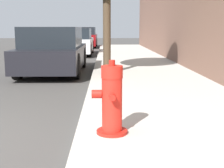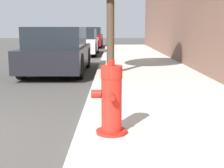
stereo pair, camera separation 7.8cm
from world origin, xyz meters
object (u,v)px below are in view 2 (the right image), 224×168
(parked_car_mid, at_px, (79,42))
(fire_hydrant, at_px, (110,101))
(parked_car_far, at_px, (88,38))
(parked_car_near, at_px, (56,51))

(parked_car_mid, bearing_deg, fire_hydrant, -82.59)
(parked_car_far, bearing_deg, parked_car_mid, -90.42)
(fire_hydrant, bearing_deg, parked_car_far, 94.77)
(parked_car_mid, xyz_separation_m, parked_car_far, (0.05, 6.42, 0.03))
(fire_hydrant, xyz_separation_m, parked_car_mid, (-1.63, 12.51, 0.12))
(fire_hydrant, relative_size, parked_car_far, 0.22)
(parked_car_near, bearing_deg, parked_car_mid, 89.78)
(fire_hydrant, bearing_deg, parked_car_mid, 97.41)
(parked_car_mid, bearing_deg, parked_car_far, 89.58)
(fire_hydrant, relative_size, parked_car_mid, 0.22)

